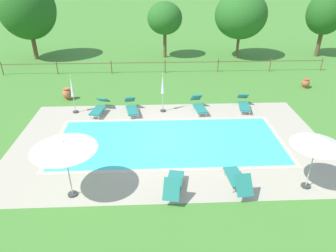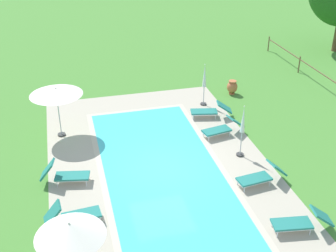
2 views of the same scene
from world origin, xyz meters
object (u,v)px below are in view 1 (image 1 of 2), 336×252
Objects in this scene: terracotta_urn_by_tree at (67,94)px; tree_centre at (241,15)px; sun_lounger_north_far at (199,105)px; patio_umbrella_open_foreground at (64,146)px; patio_umbrella_closed_row_west at (163,88)px; sun_lounger_north_near_steps at (131,107)px; tree_west_mid at (165,18)px; patio_umbrella_open_by_bench at (318,140)px; sun_lounger_north_mid at (237,179)px; tree_far_west at (27,9)px; terracotta_urn_near_fence at (306,83)px; sun_lounger_north_end at (174,184)px; tree_east_mid at (326,14)px; sun_lounger_south_near_corner at (244,103)px; sun_lounger_south_mid at (99,107)px; patio_umbrella_closed_row_mid_west at (72,90)px.

terracotta_urn_by_tree is 0.13× the size of tree_centre.
patio_umbrella_open_foreground is (-5.78, -7.26, 1.82)m from sun_lounger_north_far.
sun_lounger_north_far is 12.91m from tree_centre.
patio_umbrella_closed_row_west is (3.66, 7.32, -0.75)m from patio_umbrella_open_foreground.
sun_lounger_north_near_steps is 4.76m from terracotta_urn_by_tree.
tree_west_mid is (-1.58, 11.92, 3.08)m from sun_lounger_north_far.
sun_lounger_north_near_steps is 10.31m from patio_umbrella_open_by_bench.
sun_lounger_north_mid is 0.80× the size of patio_umbrella_open_by_bench.
patio_umbrella_open_by_bench is 18.71m from tree_centre.
tree_far_west reaches higher than terracotta_urn_by_tree.
terracotta_urn_near_fence is at bearing -69.51° from tree_centre.
tree_east_mid is (14.65, 18.89, 3.43)m from sun_lounger_north_end.
sun_lounger_north_end is at bearing -91.03° from tree_west_mid.
sun_lounger_north_near_steps is 1.07× the size of sun_lounger_north_mid.
sun_lounger_south_near_corner is at bearing 94.48° from patio_umbrella_open_by_bench.
sun_lounger_south_mid reaches higher than terracotta_urn_by_tree.
sun_lounger_south_mid is 0.88× the size of patio_umbrella_open_by_bench.
tree_far_west is at bearing 117.88° from terracotta_urn_by_tree.
terracotta_urn_by_tree is at bearing 115.07° from patio_umbrella_closed_row_mid_west.
sun_lounger_south_near_corner is 11.97m from tree_centre.
patio_umbrella_closed_row_mid_west is at bearing 178.98° from sun_lounger_north_far.
tree_east_mid is at bearing 24.54° from terracotta_urn_by_tree.
sun_lounger_north_mid reaches higher than sun_lounger_north_far.
sun_lounger_north_near_steps is 2.62× the size of terracotta_urn_by_tree.
tree_far_west is at bearing 158.66° from terracotta_urn_near_fence.
patio_umbrella_closed_row_mid_west is at bearing -150.07° from tree_east_mid.
tree_far_west reaches higher than patio_umbrella_closed_row_mid_west.
sun_lounger_north_far is 0.29× the size of tree_far_west.
tree_west_mid is at bearing 64.20° from patio_umbrella_closed_row_mid_west.
terracotta_urn_near_fence is at bearing 23.57° from sun_lounger_north_far.
terracotta_urn_by_tree is 0.11× the size of tree_far_west.
patio_umbrella_closed_row_mid_west is at bearing -62.58° from tree_far_west.
sun_lounger_south_mid is 0.37× the size of tree_east_mid.
tree_east_mid is at bearing -0.40° from tree_far_west.
tree_centre reaches higher than terracotta_urn_by_tree.
sun_lounger_south_mid is 0.89× the size of patio_umbrella_closed_row_west.
sun_lounger_south_mid is at bearing 132.17° from sun_lounger_north_mid.
patio_umbrella_open_foreground is at bearing -138.99° from sun_lounger_south_near_corner.
sun_lounger_south_near_corner is at bearing 41.01° from patio_umbrella_open_foreground.
patio_umbrella_open_foreground is 1.00× the size of patio_umbrella_open_by_bench.
sun_lounger_north_far is 0.89× the size of patio_umbrella_closed_row_mid_west.
tree_east_mid is (18.56, 11.68, 3.46)m from sun_lounger_south_mid.
sun_lounger_north_mid is at bearing -103.65° from tree_centre.
patio_umbrella_open_foreground reaches higher than sun_lounger_south_near_corner.
patio_umbrella_closed_row_west reaches higher than sun_lounger_north_near_steps.
tree_far_west is at bearing 138.45° from sun_lounger_north_far.
sun_lounger_north_end is 0.33× the size of tree_centre.
sun_lounger_north_mid is at bearing -47.83° from sun_lounger_south_mid.
tree_east_mid is at bearing 2.00° from tree_centre.
sun_lounger_north_near_steps is at bearing 105.92° from sun_lounger_north_end.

